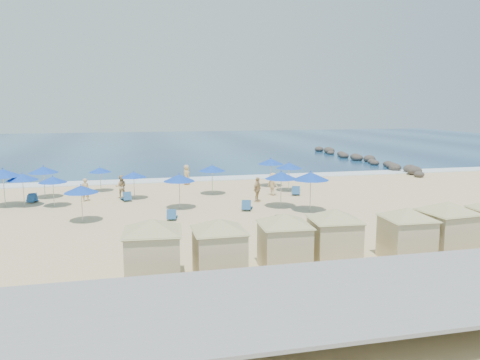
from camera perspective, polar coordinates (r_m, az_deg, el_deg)
name	(u,v)px	position (r m, az deg, el deg)	size (l,w,h in m)	color
ground	(198,220)	(28.96, -5.11, -4.84)	(160.00, 160.00, 0.00)	#D2B885
ocean	(153,145)	(83.22, -10.52, 4.23)	(160.00, 80.00, 0.06)	navy
surf_line	(175,180)	(44.06, -7.98, 0.00)	(160.00, 2.50, 0.08)	white
seawall	(255,296)	(16.16, 1.89, -13.97)	(160.00, 6.10, 1.22)	gray
rock_jetty	(361,159)	(60.03, 14.59, 2.54)	(2.56, 26.66, 0.96)	#2D2826
trash_bin	(283,222)	(26.99, 5.28, -5.10)	(0.72, 0.72, 0.72)	black
cabana_0	(153,243)	(18.85, -10.60, -7.52)	(4.54, 4.54, 2.86)	#CDB98C
cabana_1	(219,241)	(19.15, -2.55, -7.38)	(4.30, 4.30, 2.70)	#CDB98C
cabana_2	(284,234)	(20.08, 5.44, -6.61)	(4.31, 4.31, 2.71)	#CDB98C
cabana_3	(335,229)	(21.24, 11.45, -5.87)	(4.31, 4.31, 2.71)	#CDB98C
cabana_4	(407,227)	(22.45, 19.69, -5.44)	(4.29, 4.29, 2.69)	#CDB98C
cabana_5	(447,221)	(23.87, 23.93, -4.63)	(4.51, 4.51, 2.84)	#CDB98C
umbrella_0	(3,173)	(35.88, -26.95, 0.78)	(2.41, 2.41, 2.75)	#A5A8AD
umbrella_1	(53,180)	(34.59, -21.87, 0.05)	(1.93, 1.93, 2.20)	#A5A8AD
umbrella_2	(22,177)	(35.44, -25.00, 0.34)	(2.11, 2.11, 2.40)	#A5A8AD
umbrella_3	(81,189)	(29.41, -18.81, -1.06)	(2.05, 2.05, 2.33)	#A5A8AD
umbrella_4	(100,170)	(39.52, -16.70, 1.19)	(1.80, 1.80, 2.05)	#A5A8AD
umbrella_5	(134,175)	(35.66, -12.83, 0.63)	(1.87, 1.87, 2.12)	#A5A8AD
umbrella_6	(179,178)	(31.67, -7.42, 0.25)	(2.16, 2.16, 2.45)	#A5A8AD
umbrella_7	(212,168)	(36.56, -3.42, 1.45)	(2.12, 2.12, 2.41)	#A5A8AD
umbrella_8	(281,175)	(31.92, 5.04, 0.58)	(2.27, 2.27, 2.59)	#A5A8AD
umbrella_9	(271,161)	(40.18, 3.78, 2.27)	(2.21, 2.21, 2.52)	#A5A8AD
umbrella_10	(289,166)	(38.08, 6.01, 1.77)	(2.15, 2.15, 2.44)	#A5A8AD
umbrella_11	(311,176)	(30.89, 8.62, 0.48)	(2.41, 2.41, 2.74)	#A5A8AD
umbrella_12	(43,170)	(38.01, -22.85, 1.16)	(2.20, 2.20, 2.51)	#A5A8AD
beach_chair_0	(32,199)	(37.11, -24.00, -2.10)	(1.03, 1.43, 0.72)	#235183
beach_chair_1	(32,200)	(36.86, -24.01, -2.23)	(0.70, 1.20, 0.62)	#235183
beach_chair_2	(126,197)	(35.36, -13.70, -2.08)	(0.89, 1.43, 0.73)	#235183
beach_chair_3	(172,216)	(29.16, -8.29, -4.31)	(0.79, 1.37, 0.71)	#235183
beach_chair_4	(247,206)	(31.38, 0.85, -3.22)	(1.07, 1.50, 0.75)	#235183
beach_chair_5	(296,192)	(36.89, 6.83, -1.41)	(1.08, 1.51, 0.76)	#235183
beachgoer_0	(85,190)	(35.95, -18.36, -1.14)	(0.62, 0.41, 1.70)	tan
beachgoer_1	(121,187)	(36.47, -14.30, -0.78)	(0.85, 0.66, 1.74)	tan
beachgoer_2	(257,189)	(33.97, 2.13, -1.16)	(1.07, 0.44, 1.82)	tan
beachgoer_3	(273,184)	(36.37, 4.04, -0.52)	(1.15, 0.66, 1.78)	tan
beachgoer_4	(186,175)	(41.56, -6.55, 0.65)	(0.86, 0.56, 1.75)	tan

